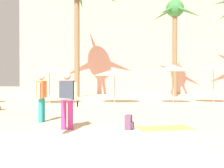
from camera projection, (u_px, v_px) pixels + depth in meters
The scene contains 12 objects.
ground at pixel (91, 152), 5.55m from camera, with size 120.00×120.00×0.00m, color beige.
hotel_pink at pixel (134, 28), 35.30m from camera, with size 25.52×11.08×16.20m, color #DB9989.
hotel_tower_gray at pixel (84, 7), 41.93m from camera, with size 13.90×8.53×25.21m, color beige.
palm_tree_center at pixel (175, 19), 24.60m from camera, with size 4.42×4.83×8.64m.
cafe_umbrella_0 at pixel (213, 67), 17.68m from camera, with size 2.36×2.36×2.47m.
cafe_umbrella_2 at pixel (49, 70), 17.00m from camera, with size 2.56×2.56×2.24m.
cafe_umbrella_3 at pixel (115, 72), 17.69m from camera, with size 2.68×2.68×2.16m.
cafe_umbrella_5 at pixel (173, 68), 17.29m from camera, with size 2.06×2.06×2.42m.
beach_towel at pixel (165, 128), 8.28m from camera, with size 1.62×0.82×0.01m, color #F4CC4C.
backpack at pixel (129, 122), 8.10m from camera, with size 0.30×0.34×0.42m.
person_mid_center at pixel (66, 98), 7.95m from camera, with size 0.85×2.63×1.69m.
person_mid_right at pixel (42, 95), 9.50m from camera, with size 0.27×0.61×1.68m.
Camera 1 is at (0.45, -5.53, 1.43)m, focal length 44.45 mm.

